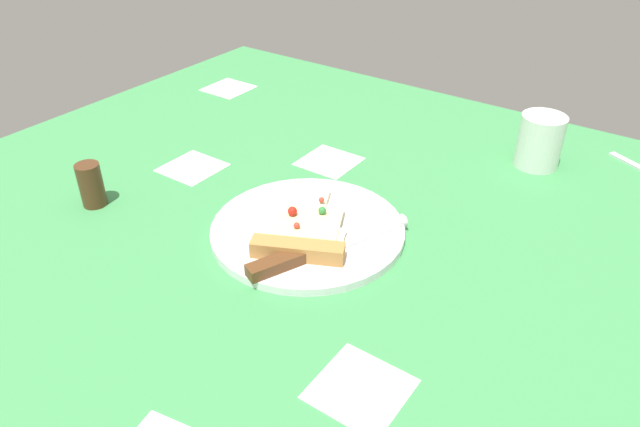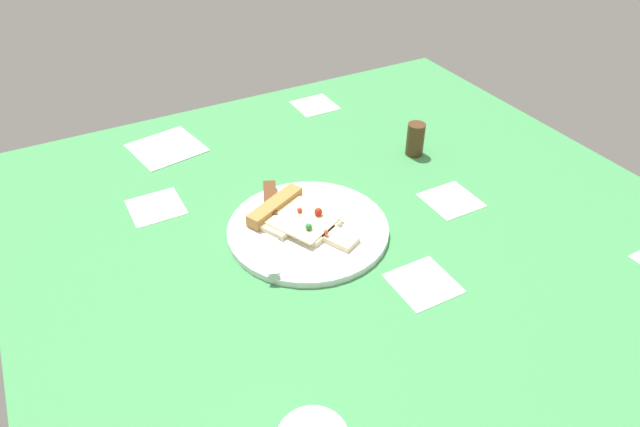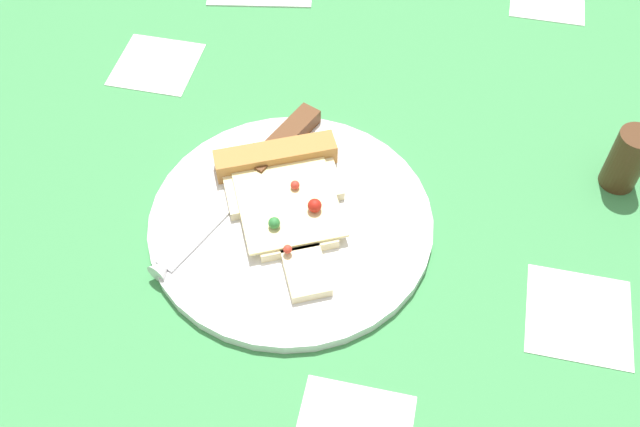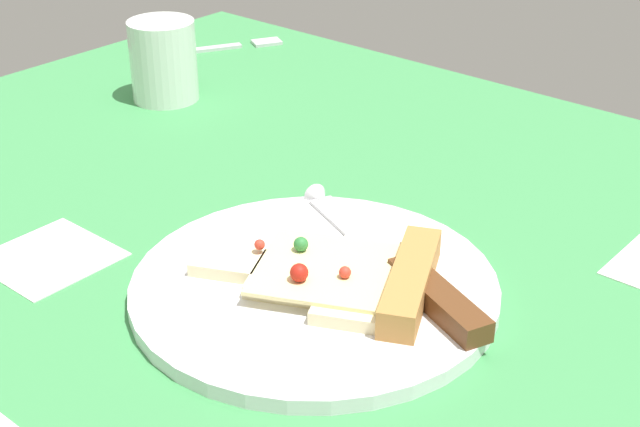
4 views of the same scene
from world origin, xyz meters
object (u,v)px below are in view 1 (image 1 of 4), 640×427
(plate, at_px, (308,230))
(pepper_shaker, at_px, (91,185))
(knife, at_px, (315,251))
(drinking_glass, at_px, (540,141))
(pizza_slice, at_px, (304,232))

(plate, bearing_deg, pepper_shaker, 111.86)
(knife, relative_size, drinking_glass, 2.62)
(drinking_glass, bearing_deg, plate, 153.29)
(drinking_glass, bearing_deg, knife, 161.18)
(plate, height_order, drinking_glass, drinking_glass)
(pizza_slice, xyz_separation_m, knife, (-0.02, -0.04, -0.00))
(pizza_slice, relative_size, pepper_shaker, 2.85)
(knife, xyz_separation_m, drinking_glass, (0.43, -0.15, 0.03))
(pizza_slice, distance_m, knife, 0.04)
(knife, distance_m, drinking_glass, 0.45)
(plate, height_order, knife, knife)
(plate, xyz_separation_m, knife, (-0.05, -0.05, 0.01))
(drinking_glass, relative_size, pepper_shaker, 1.31)
(pizza_slice, bearing_deg, plate, 89.74)
(drinking_glass, distance_m, pepper_shaker, 0.71)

